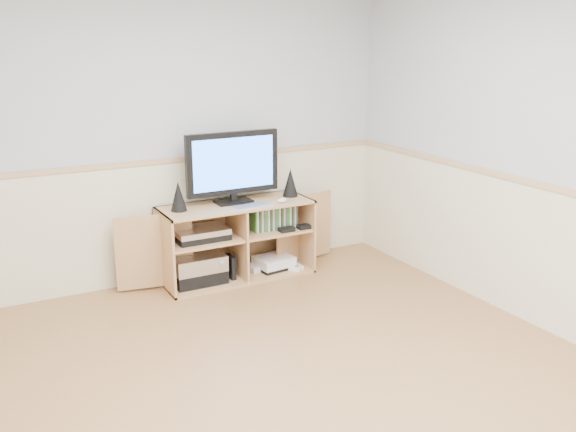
% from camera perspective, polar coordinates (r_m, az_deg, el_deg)
% --- Properties ---
extents(room, '(4.04, 4.54, 2.54)m').
position_cam_1_polar(room, '(3.39, -0.66, 2.13)').
color(room, '#A9754B').
rests_on(room, ground).
extents(media_cabinet, '(2.02, 0.48, 0.65)m').
position_cam_1_polar(media_cabinet, '(5.52, -4.82, -1.98)').
color(media_cabinet, tan).
rests_on(media_cabinet, floor).
extents(monitor, '(0.81, 0.18, 0.60)m').
position_cam_1_polar(monitor, '(5.35, -4.94, 4.54)').
color(monitor, black).
rests_on(monitor, media_cabinet).
extents(speaker_left, '(0.13, 0.13, 0.24)m').
position_cam_1_polar(speaker_left, '(5.20, -9.72, 1.74)').
color(speaker_left, black).
rests_on(speaker_left, media_cabinet).
extents(speaker_right, '(0.13, 0.13, 0.25)m').
position_cam_1_polar(speaker_right, '(5.60, 0.21, 3.01)').
color(speaker_right, black).
rests_on(speaker_right, media_cabinet).
extents(keyboard, '(0.33, 0.16, 0.01)m').
position_cam_1_polar(keyboard, '(5.29, -3.23, 0.91)').
color(keyboard, silver).
rests_on(keyboard, media_cabinet).
extents(mouse, '(0.11, 0.09, 0.04)m').
position_cam_1_polar(mouse, '(5.41, -0.49, 1.41)').
color(mouse, white).
rests_on(mouse, media_cabinet).
extents(av_components, '(0.52, 0.32, 0.47)m').
position_cam_1_polar(av_components, '(5.39, -7.91, -3.82)').
color(av_components, black).
rests_on(av_components, media_cabinet).
extents(game_consoles, '(0.46, 0.30, 0.11)m').
position_cam_1_polar(game_consoles, '(5.68, -1.41, -4.20)').
color(game_consoles, white).
rests_on(game_consoles, media_cabinet).
extents(game_cases, '(0.40, 0.14, 0.19)m').
position_cam_1_polar(game_cases, '(5.55, -1.30, -0.18)').
color(game_cases, '#3F8C3F').
rests_on(game_cases, media_cabinet).
extents(wall_outlet, '(0.12, 0.03, 0.12)m').
position_cam_1_polar(wall_outlet, '(5.83, -1.10, 1.77)').
color(wall_outlet, white).
rests_on(wall_outlet, wall_back).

